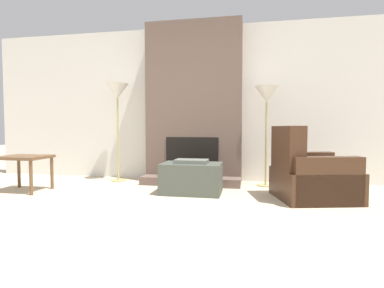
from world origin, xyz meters
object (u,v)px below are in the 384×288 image
armchair (308,178)px  side_table (24,161)px  floor_lamp_left (117,96)px  floor_lamp_right (267,99)px  ottoman (192,178)px

armchair → side_table: armchair is taller
side_table → floor_lamp_left: size_ratio=0.39×
floor_lamp_right → side_table: bearing=-163.0°
ottoman → floor_lamp_left: bearing=152.5°
armchair → floor_lamp_right: (-0.47, 0.80, 1.05)m
ottoman → armchair: armchair is taller
armchair → floor_lamp_right: 1.40m
ottoman → floor_lamp_left: (-1.40, 0.73, 1.21)m
ottoman → armchair: 1.49m
floor_lamp_left → floor_lamp_right: 2.42m
floor_lamp_left → side_table: bearing=-132.6°
side_table → floor_lamp_right: floor_lamp_right is taller
side_table → floor_lamp_left: bearing=47.4°
armchair → floor_lamp_left: (-2.88, 0.80, 1.15)m
armchair → floor_lamp_left: 3.20m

